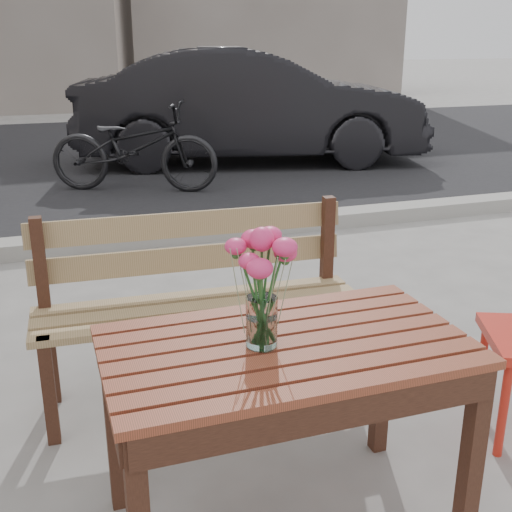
{
  "coord_description": "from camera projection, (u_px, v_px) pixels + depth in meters",
  "views": [
    {
      "loc": [
        -0.83,
        -1.76,
        1.52
      ],
      "look_at": [
        -0.26,
        -0.12,
        0.93
      ],
      "focal_mm": 45.0,
      "sensor_mm": 36.0,
      "label": 1
    }
  ],
  "objects": [
    {
      "name": "street",
      "position": [
        122.0,
        185.0,
        6.84
      ],
      "size": [
        30.0,
        8.12,
        0.12
      ],
      "color": "black",
      "rests_on": "ground"
    },
    {
      "name": "main_bench",
      "position": [
        196.0,
        282.0,
        2.76
      ],
      "size": [
        1.4,
        0.48,
        0.86
      ],
      "rotation": [
        0.0,
        0.0,
        -0.05
      ],
      "color": "olive",
      "rests_on": "ground"
    },
    {
      "name": "ground",
      "position": [
        314.0,
        480.0,
        2.32
      ],
      "size": [
        80.0,
        80.0,
        0.0
      ],
      "primitive_type": "plane",
      "color": "slate",
      "rests_on": "ground"
    },
    {
      "name": "bicycle",
      "position": [
        134.0,
        147.0,
        6.56
      ],
      "size": [
        1.83,
        1.25,
        0.91
      ],
      "primitive_type": "imported",
      "rotation": [
        0.0,
        0.0,
        1.16
      ],
      "color": "black",
      "rests_on": "ground"
    },
    {
      "name": "parked_car",
      "position": [
        250.0,
        106.0,
        8.04
      ],
      "size": [
        4.51,
        2.43,
        1.41
      ],
      "primitive_type": "imported",
      "rotation": [
        0.0,
        0.0,
        1.34
      ],
      "color": "black",
      "rests_on": "ground"
    },
    {
      "name": "main_table",
      "position": [
        286.0,
        375.0,
        1.93
      ],
      "size": [
        1.08,
        0.64,
        0.67
      ],
      "rotation": [
        0.0,
        0.0,
        -0.0
      ],
      "color": "brown",
      "rests_on": "ground"
    },
    {
      "name": "main_vase",
      "position": [
        262.0,
        274.0,
        1.8
      ],
      "size": [
        0.2,
        0.2,
        0.36
      ],
      "color": "white",
      "rests_on": "main_table"
    }
  ]
}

